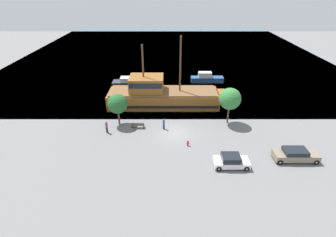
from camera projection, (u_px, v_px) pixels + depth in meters
ground_plane at (174, 133)px, 35.54m from camera, size 160.00×160.00×0.00m
water_surface at (171, 53)px, 74.42m from camera, size 80.00×80.00×0.00m
pirate_ship at (161, 95)px, 42.70m from camera, size 19.09×5.19×11.23m
moored_boat_dockside at (206, 78)px, 53.14m from camera, size 6.52×1.82×2.03m
moored_boat_outer at (129, 82)px, 51.39m from camera, size 7.02×2.25×1.67m
parked_car_curb_front at (295, 154)px, 29.96m from camera, size 4.96×1.92×1.46m
parked_car_curb_mid at (231, 161)px, 28.95m from camera, size 3.87×1.92×1.43m
fire_hydrant at (187, 143)px, 32.68m from camera, size 0.42×0.25×0.76m
bench_promenade_east at (137, 125)px, 36.59m from camera, size 1.75×0.45×0.85m
pedestrian_walking_near at (163, 124)px, 36.18m from camera, size 0.32×0.32×1.59m
pedestrian_walking_far at (106, 127)px, 35.25m from camera, size 0.32×0.32×1.74m
tree_row_east at (117, 104)px, 36.29m from camera, size 2.79×2.79×4.61m
tree_row_mideast at (229, 99)px, 36.42m from camera, size 3.07×3.07×5.32m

